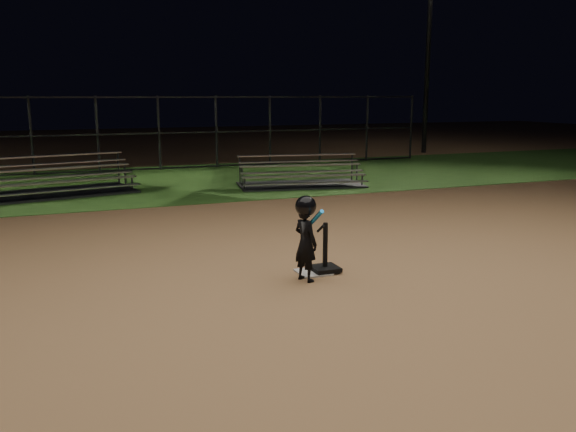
% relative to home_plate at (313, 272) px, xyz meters
% --- Properties ---
extents(ground, '(80.00, 80.00, 0.00)m').
position_rel_home_plate_xyz_m(ground, '(0.00, 0.00, -0.01)').
color(ground, '#A8794C').
rests_on(ground, ground).
extents(grass_strip, '(60.00, 8.00, 0.01)m').
position_rel_home_plate_xyz_m(grass_strip, '(0.00, 10.00, -0.01)').
color(grass_strip, '#29521A').
rests_on(grass_strip, ground).
extents(home_plate, '(0.45, 0.45, 0.02)m').
position_rel_home_plate_xyz_m(home_plate, '(0.00, 0.00, 0.00)').
color(home_plate, beige).
rests_on(home_plate, ground).
extents(batting_tee, '(0.38, 0.38, 0.71)m').
position_rel_home_plate_xyz_m(batting_tee, '(0.18, -0.02, 0.14)').
color(batting_tee, black).
rests_on(batting_tee, home_plate).
extents(child_batter, '(0.42, 0.63, 1.19)m').
position_rel_home_plate_xyz_m(child_batter, '(-0.24, -0.28, 0.62)').
color(child_batter, black).
rests_on(child_batter, ground).
extents(bleacher_left, '(4.31, 2.73, 0.98)m').
position_rel_home_plate_xyz_m(bleacher_left, '(-3.47, 8.70, 0.19)').
color(bleacher_left, '#AEADB2').
rests_on(bleacher_left, ground).
extents(bleacher_right, '(3.69, 2.24, 0.85)m').
position_rel_home_plate_xyz_m(bleacher_right, '(3.05, 7.78, 0.16)').
color(bleacher_right, '#ABAAAF').
rests_on(bleacher_right, ground).
extents(backstop_fence, '(20.08, 0.08, 2.50)m').
position_rel_home_plate_xyz_m(backstop_fence, '(0.00, 13.00, 1.24)').
color(backstop_fence, '#38383D').
rests_on(backstop_fence, ground).
extents(light_pole_right, '(0.90, 0.53, 8.30)m').
position_rel_home_plate_xyz_m(light_pole_right, '(12.00, 14.94, 4.93)').
color(light_pole_right, '#2D2D30').
rests_on(light_pole_right, ground).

